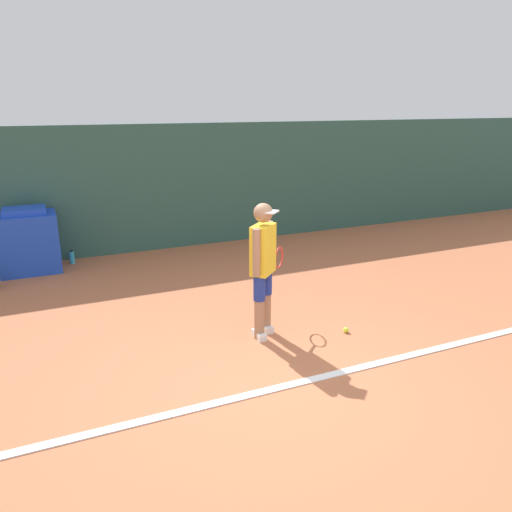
{
  "coord_description": "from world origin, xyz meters",
  "views": [
    {
      "loc": [
        -2.0,
        -3.87,
        2.69
      ],
      "look_at": [
        0.3,
        1.33,
        0.94
      ],
      "focal_mm": 35.0,
      "sensor_mm": 36.0,
      "label": 1
    }
  ],
  "objects_px": {
    "tennis_ball": "(346,330)",
    "covered_chair": "(28,241)",
    "tennis_player": "(263,264)",
    "water_bottle": "(72,257)"
  },
  "relations": [
    {
      "from": "tennis_player",
      "to": "covered_chair",
      "type": "bearing_deg",
      "value": 80.73
    },
    {
      "from": "tennis_player",
      "to": "covered_chair",
      "type": "distance_m",
      "value": 4.51
    },
    {
      "from": "tennis_ball",
      "to": "covered_chair",
      "type": "height_order",
      "value": "covered_chair"
    },
    {
      "from": "tennis_player",
      "to": "tennis_ball",
      "type": "height_order",
      "value": "tennis_player"
    },
    {
      "from": "water_bottle",
      "to": "covered_chair",
      "type": "bearing_deg",
      "value": -166.5
    },
    {
      "from": "tennis_player",
      "to": "covered_chair",
      "type": "xyz_separation_m",
      "value": [
        -2.54,
        3.71,
        -0.38
      ]
    },
    {
      "from": "water_bottle",
      "to": "tennis_ball",
      "type": "bearing_deg",
      "value": -56.28
    },
    {
      "from": "tennis_player",
      "to": "tennis_ball",
      "type": "bearing_deg",
      "value": -65.72
    },
    {
      "from": "tennis_ball",
      "to": "water_bottle",
      "type": "height_order",
      "value": "water_bottle"
    },
    {
      "from": "tennis_ball",
      "to": "covered_chair",
      "type": "relative_size",
      "value": 0.06
    }
  ]
}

